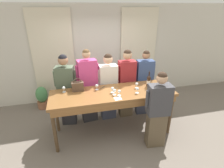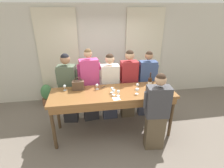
{
  "view_description": "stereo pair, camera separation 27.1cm",
  "coord_description": "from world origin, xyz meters",
  "px_view_note": "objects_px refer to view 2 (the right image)",
  "views": [
    {
      "loc": [
        -0.81,
        -3.22,
        2.71
      ],
      "look_at": [
        0.0,
        0.08,
        1.19
      ],
      "focal_mm": 28.0,
      "sensor_mm": 36.0,
      "label": 1
    },
    {
      "loc": [
        -0.54,
        -3.27,
        2.71
      ],
      "look_at": [
        0.0,
        0.08,
        1.19
      ],
      "focal_mm": 28.0,
      "sensor_mm": 36.0,
      "label": 2
    }
  ],
  "objects_px": {
    "wine_glass_center_right": "(137,85)",
    "guest_navy_coat": "(147,84)",
    "guest_cream_sweater": "(110,87)",
    "wine_glass_back_mid": "(118,92)",
    "wine_glass_front_right": "(97,85)",
    "host_pouring": "(157,113)",
    "wine_bottle": "(150,82)",
    "guest_olive_jacket": "(68,89)",
    "wine_glass_front_mid": "(65,87)",
    "tasting_bar": "(113,97)",
    "guest_pink_top": "(90,86)",
    "wine_glass_center_mid": "(162,87)",
    "wine_glass_back_left": "(137,90)",
    "wine_glass_front_left": "(114,91)",
    "handbag": "(78,85)",
    "potted_plant": "(47,95)",
    "guest_striped_shirt": "(129,84)",
    "wine_glass_center_left": "(112,89)"
  },
  "relations": [
    {
      "from": "tasting_bar",
      "to": "guest_cream_sweater",
      "type": "distance_m",
      "value": 0.63
    },
    {
      "from": "wine_bottle",
      "to": "guest_navy_coat",
      "type": "xyz_separation_m",
      "value": [
        0.12,
        0.5,
        -0.28
      ]
    },
    {
      "from": "wine_glass_front_left",
      "to": "guest_pink_top",
      "type": "distance_m",
      "value": 0.89
    },
    {
      "from": "wine_bottle",
      "to": "wine_glass_back_mid",
      "type": "height_order",
      "value": "wine_bottle"
    },
    {
      "from": "wine_glass_front_left",
      "to": "guest_navy_coat",
      "type": "distance_m",
      "value": 1.25
    },
    {
      "from": "guest_navy_coat",
      "to": "wine_glass_front_left",
      "type": "bearing_deg",
      "value": -143.06
    },
    {
      "from": "wine_glass_center_left",
      "to": "guest_cream_sweater",
      "type": "height_order",
      "value": "guest_cream_sweater"
    },
    {
      "from": "wine_glass_front_right",
      "to": "host_pouring",
      "type": "bearing_deg",
      "value": -36.64
    },
    {
      "from": "tasting_bar",
      "to": "handbag",
      "type": "distance_m",
      "value": 0.79
    },
    {
      "from": "tasting_bar",
      "to": "guest_pink_top",
      "type": "bearing_deg",
      "value": 126.22
    },
    {
      "from": "tasting_bar",
      "to": "wine_glass_front_right",
      "type": "bearing_deg",
      "value": 145.32
    },
    {
      "from": "tasting_bar",
      "to": "guest_navy_coat",
      "type": "distance_m",
      "value": 1.17
    },
    {
      "from": "wine_bottle",
      "to": "host_pouring",
      "type": "distance_m",
      "value": 0.79
    },
    {
      "from": "wine_glass_center_right",
      "to": "potted_plant",
      "type": "xyz_separation_m",
      "value": [
        -2.27,
        1.45,
        -0.8
      ]
    },
    {
      "from": "handbag",
      "to": "guest_pink_top",
      "type": "distance_m",
      "value": 0.49
    },
    {
      "from": "guest_olive_jacket",
      "to": "host_pouring",
      "type": "relative_size",
      "value": 1.07
    },
    {
      "from": "tasting_bar",
      "to": "wine_glass_center_right",
      "type": "distance_m",
      "value": 0.6
    },
    {
      "from": "wine_glass_front_right",
      "to": "guest_olive_jacket",
      "type": "xyz_separation_m",
      "value": [
        -0.66,
        0.41,
        -0.22
      ]
    },
    {
      "from": "wine_glass_front_right",
      "to": "guest_striped_shirt",
      "type": "distance_m",
      "value": 0.94
    },
    {
      "from": "wine_glass_front_left",
      "to": "guest_striped_shirt",
      "type": "distance_m",
      "value": 0.91
    },
    {
      "from": "tasting_bar",
      "to": "wine_glass_front_mid",
      "type": "bearing_deg",
      "value": 165.09
    },
    {
      "from": "wine_glass_front_right",
      "to": "wine_glass_back_left",
      "type": "xyz_separation_m",
      "value": [
        0.8,
        -0.36,
        0.0
      ]
    },
    {
      "from": "wine_bottle",
      "to": "tasting_bar",
      "type": "bearing_deg",
      "value": -171.22
    },
    {
      "from": "wine_glass_front_right",
      "to": "host_pouring",
      "type": "height_order",
      "value": "host_pouring"
    },
    {
      "from": "wine_glass_front_mid",
      "to": "wine_glass_center_mid",
      "type": "height_order",
      "value": "same"
    },
    {
      "from": "handbag",
      "to": "wine_glass_center_right",
      "type": "height_order",
      "value": "handbag"
    },
    {
      "from": "wine_glass_center_mid",
      "to": "wine_glass_center_right",
      "type": "xyz_separation_m",
      "value": [
        -0.48,
        0.18,
        0.0
      ]
    },
    {
      "from": "wine_glass_back_mid",
      "to": "wine_bottle",
      "type": "bearing_deg",
      "value": 20.84
    },
    {
      "from": "guest_cream_sweater",
      "to": "potted_plant",
      "type": "relative_size",
      "value": 2.63
    },
    {
      "from": "wine_glass_center_mid",
      "to": "wine_glass_back_left",
      "type": "bearing_deg",
      "value": -174.22
    },
    {
      "from": "wine_bottle",
      "to": "wine_glass_back_mid",
      "type": "xyz_separation_m",
      "value": [
        -0.77,
        -0.29,
        -0.04
      ]
    },
    {
      "from": "wine_glass_center_mid",
      "to": "host_pouring",
      "type": "xyz_separation_m",
      "value": [
        -0.29,
        -0.5,
        -0.3
      ]
    },
    {
      "from": "guest_olive_jacket",
      "to": "wine_glass_front_mid",
      "type": "bearing_deg",
      "value": -95.55
    },
    {
      "from": "handbag",
      "to": "guest_cream_sweater",
      "type": "xyz_separation_m",
      "value": [
        0.75,
        0.36,
        -0.26
      ]
    },
    {
      "from": "wine_glass_front_left",
      "to": "wine_glass_center_mid",
      "type": "xyz_separation_m",
      "value": [
        1.05,
        0.02,
        0.0
      ]
    },
    {
      "from": "guest_cream_sweater",
      "to": "wine_glass_back_mid",
      "type": "bearing_deg",
      "value": -86.02
    },
    {
      "from": "wine_glass_center_mid",
      "to": "wine_glass_back_mid",
      "type": "xyz_separation_m",
      "value": [
        -0.96,
        -0.08,
        0.0
      ]
    },
    {
      "from": "wine_glass_center_right",
      "to": "guest_navy_coat",
      "type": "distance_m",
      "value": 0.72
    },
    {
      "from": "guest_navy_coat",
      "to": "host_pouring",
      "type": "distance_m",
      "value": 1.23
    },
    {
      "from": "wine_glass_front_left",
      "to": "host_pouring",
      "type": "relative_size",
      "value": 0.08
    },
    {
      "from": "wine_glass_front_left",
      "to": "wine_glass_front_mid",
      "type": "distance_m",
      "value": 1.08
    },
    {
      "from": "wine_glass_back_left",
      "to": "potted_plant",
      "type": "relative_size",
      "value": 0.2
    },
    {
      "from": "wine_glass_back_mid",
      "to": "host_pouring",
      "type": "distance_m",
      "value": 0.85
    },
    {
      "from": "handbag",
      "to": "guest_striped_shirt",
      "type": "distance_m",
      "value": 1.29
    },
    {
      "from": "handbag",
      "to": "wine_bottle",
      "type": "bearing_deg",
      "value": -4.86
    },
    {
      "from": "guest_striped_shirt",
      "to": "wine_glass_center_mid",
      "type": "bearing_deg",
      "value": -52.61
    },
    {
      "from": "tasting_bar",
      "to": "wine_glass_center_mid",
      "type": "xyz_separation_m",
      "value": [
        1.05,
        -0.08,
        0.19
      ]
    },
    {
      "from": "wine_glass_center_left",
      "to": "potted_plant",
      "type": "xyz_separation_m",
      "value": [
        -1.69,
        1.55,
        -0.8
      ]
    },
    {
      "from": "wine_glass_center_left",
      "to": "wine_glass_back_left",
      "type": "relative_size",
      "value": 1.0
    },
    {
      "from": "tasting_bar",
      "to": "handbag",
      "type": "xyz_separation_m",
      "value": [
        -0.72,
        0.27,
        0.2
      ]
    }
  ]
}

